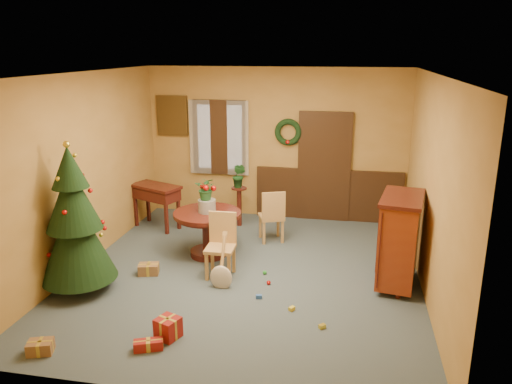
% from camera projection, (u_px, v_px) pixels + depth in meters
% --- Properties ---
extents(room_envelope, '(5.50, 5.50, 5.50)m').
position_uv_depth(room_envelope, '(285.00, 162.00, 9.61)').
color(room_envelope, '#35454D').
rests_on(room_envelope, ground).
extents(dining_table, '(1.07, 1.07, 0.74)m').
position_uv_depth(dining_table, '(208.00, 225.00, 7.93)').
color(dining_table, black).
rests_on(dining_table, floor).
extents(urn, '(0.28, 0.28, 0.20)m').
position_uv_depth(urn, '(207.00, 206.00, 7.84)').
color(urn, slate).
rests_on(urn, dining_table).
extents(centerpiece_plant, '(0.33, 0.29, 0.37)m').
position_uv_depth(centerpiece_plant, '(207.00, 188.00, 7.76)').
color(centerpiece_plant, '#1E4C23').
rests_on(centerpiece_plant, urn).
extents(chair_near, '(0.41, 0.41, 0.94)m').
position_uv_depth(chair_near, '(221.00, 242.00, 7.27)').
color(chair_near, '#AA7A44').
rests_on(chair_near, floor).
extents(chair_far, '(0.52, 0.52, 0.92)m').
position_uv_depth(chair_far, '(272.00, 215.00, 8.50)').
color(chair_far, '#AA7A44').
rests_on(chair_far, floor).
extents(guitar, '(0.37, 0.52, 0.72)m').
position_uv_depth(guitar, '(221.00, 263.00, 6.89)').
color(guitar, beige).
rests_on(guitar, floor).
extents(plant_stand, '(0.29, 0.29, 0.74)m').
position_uv_depth(plant_stand, '(239.00, 202.00, 9.31)').
color(plant_stand, black).
rests_on(plant_stand, floor).
extents(stand_plant, '(0.31, 0.28, 0.46)m').
position_uv_depth(stand_plant, '(239.00, 176.00, 9.17)').
color(stand_plant, '#19471E').
rests_on(stand_plant, plant_stand).
extents(christmas_tree, '(1.01, 1.01, 2.09)m').
position_uv_depth(christmas_tree, '(75.00, 222.00, 6.66)').
color(christmas_tree, '#382111').
rests_on(christmas_tree, floor).
extents(writing_desk, '(1.02, 0.77, 0.82)m').
position_uv_depth(writing_desk, '(156.00, 196.00, 9.17)').
color(writing_desk, black).
rests_on(writing_desk, floor).
extents(sideboard, '(0.71, 1.10, 1.31)m').
position_uv_depth(sideboard, '(399.00, 238.00, 6.88)').
color(sideboard, '#5F170A').
rests_on(sideboard, floor).
extents(gift_a, '(0.31, 0.27, 0.14)m').
position_uv_depth(gift_a, '(40.00, 347.00, 5.47)').
color(gift_a, brown).
rests_on(gift_a, floor).
extents(gift_b, '(0.32, 0.32, 0.25)m').
position_uv_depth(gift_b, '(168.00, 328.00, 5.75)').
color(gift_b, maroon).
rests_on(gift_b, floor).
extents(gift_c, '(0.33, 0.27, 0.16)m').
position_uv_depth(gift_c, '(149.00, 269.00, 7.39)').
color(gift_c, brown).
rests_on(gift_c, floor).
extents(gift_d, '(0.35, 0.24, 0.12)m').
position_uv_depth(gift_d, '(148.00, 345.00, 5.54)').
color(gift_d, maroon).
rests_on(gift_d, floor).
extents(toy_a, '(0.09, 0.07, 0.05)m').
position_uv_depth(toy_a, '(259.00, 297.00, 6.68)').
color(toy_a, '#2956B2').
rests_on(toy_a, floor).
extents(toy_b, '(0.06, 0.06, 0.06)m').
position_uv_depth(toy_b, '(265.00, 272.00, 7.39)').
color(toy_b, green).
rests_on(toy_b, floor).
extents(toy_c, '(0.09, 0.09, 0.05)m').
position_uv_depth(toy_c, '(292.00, 309.00, 6.37)').
color(toy_c, gold).
rests_on(toy_c, floor).
extents(toy_d, '(0.06, 0.06, 0.06)m').
position_uv_depth(toy_d, '(269.00, 283.00, 7.07)').
color(toy_d, red).
rests_on(toy_d, floor).
extents(toy_e, '(0.09, 0.09, 0.05)m').
position_uv_depth(toy_e, '(322.00, 326.00, 5.97)').
color(toy_e, yellow).
rests_on(toy_e, floor).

